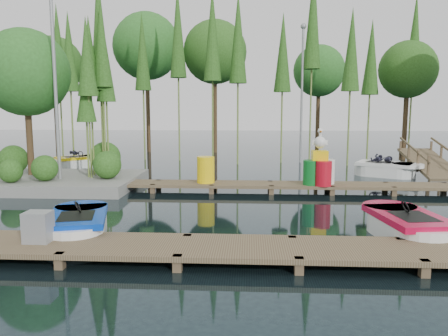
# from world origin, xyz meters

# --- Properties ---
(ground_plane) EXTENTS (90.00, 90.00, 0.00)m
(ground_plane) POSITION_xyz_m (0.00, 0.00, 0.00)
(ground_plane) COLOR #19292F
(near_dock) EXTENTS (18.00, 1.50, 0.50)m
(near_dock) POSITION_xyz_m (0.00, -4.50, 0.23)
(near_dock) COLOR brown
(near_dock) RESTS_ON ground
(far_dock) EXTENTS (15.00, 1.20, 0.50)m
(far_dock) POSITION_xyz_m (1.00, 2.50, 0.23)
(far_dock) COLOR brown
(far_dock) RESTS_ON ground
(island) EXTENTS (6.20, 4.20, 6.75)m
(island) POSITION_xyz_m (-6.30, 3.29, 3.18)
(island) COLOR gray
(island) RESTS_ON ground
(tree_screen) EXTENTS (34.42, 18.53, 10.31)m
(tree_screen) POSITION_xyz_m (-2.04, 10.60, 6.12)
(tree_screen) COLOR #46321D
(tree_screen) RESTS_ON ground
(lamp_island) EXTENTS (0.30, 0.30, 7.25)m
(lamp_island) POSITION_xyz_m (-5.50, 2.50, 4.26)
(lamp_island) COLOR gray
(lamp_island) RESTS_ON ground
(lamp_rear) EXTENTS (0.30, 0.30, 7.25)m
(lamp_rear) POSITION_xyz_m (4.00, 11.00, 4.26)
(lamp_rear) COLOR gray
(lamp_rear) RESTS_ON ground
(ramp) EXTENTS (1.50, 3.94, 1.49)m
(ramp) POSITION_xyz_m (9.00, 6.50, 0.59)
(ramp) COLOR brown
(ramp) RESTS_ON ground
(boat_blue) EXTENTS (1.88, 2.90, 0.90)m
(boat_blue) POSITION_xyz_m (-2.56, -3.22, 0.26)
(boat_blue) COLOR white
(boat_blue) RESTS_ON ground
(boat_red) EXTENTS (1.63, 2.91, 0.93)m
(boat_red) POSITION_xyz_m (4.77, -2.88, 0.27)
(boat_red) COLOR white
(boat_red) RESTS_ON ground
(boat_yellow_far) EXTENTS (2.69, 2.56, 1.28)m
(boat_yellow_far) POSITION_xyz_m (-7.17, 8.42, 0.27)
(boat_yellow_far) COLOR white
(boat_yellow_far) RESTS_ON ground
(boat_white_far) EXTENTS (3.09, 2.50, 1.34)m
(boat_white_far) POSITION_xyz_m (7.10, 6.33, 0.30)
(boat_white_far) COLOR white
(boat_white_far) RESTS_ON ground
(utility_cabinet) EXTENTS (0.49, 0.41, 0.60)m
(utility_cabinet) POSITION_xyz_m (-2.84, -4.50, 0.60)
(utility_cabinet) COLOR gray
(utility_cabinet) RESTS_ON near_dock
(yellow_barrel) EXTENTS (0.61, 0.61, 0.92)m
(yellow_barrel) POSITION_xyz_m (-0.26, 2.50, 0.76)
(yellow_barrel) COLOR yellow
(yellow_barrel) RESTS_ON far_dock
(drum_cluster) EXTENTS (1.12, 1.02, 1.93)m
(drum_cluster) POSITION_xyz_m (3.68, 2.35, 0.87)
(drum_cluster) COLOR #0B6A21
(drum_cluster) RESTS_ON far_dock
(seagull_post) EXTENTS (0.54, 0.29, 0.87)m
(seagull_post) POSITION_xyz_m (3.81, 2.50, 0.89)
(seagull_post) COLOR gray
(seagull_post) RESTS_ON far_dock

